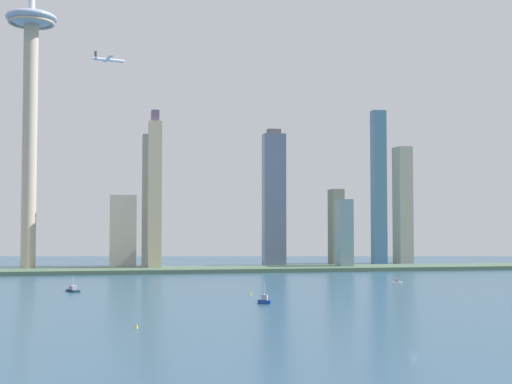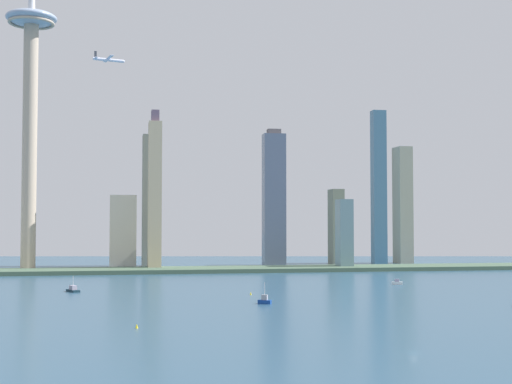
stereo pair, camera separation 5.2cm
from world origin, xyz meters
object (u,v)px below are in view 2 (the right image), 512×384
object	(u,v)px
skyscraper_0	(155,194)
boat_2	(265,301)
boat_3	(397,282)
skyscraper_2	(379,187)
boat_1	(73,289)
skyscraper_8	(344,234)
skyscraper_6	(149,200)
skyscraper_3	(274,200)
skyscraper_5	(403,205)
observation_tower	(31,81)
channel_buoy_2	(251,293)
airplane	(109,60)
skyscraper_7	(123,232)
skyscraper_1	(336,227)
channel_buoy_1	(137,326)

from	to	relation	value
skyscraper_0	boat_2	size ratio (longest dim) A/B	12.91
skyscraper_0	boat_3	bearing A→B (deg)	-48.87
skyscraper_0	skyscraper_2	bearing A→B (deg)	15.46
boat_1	boat_3	distance (m)	228.25
skyscraper_8	skyscraper_6	bearing A→B (deg)	151.88
skyscraper_3	skyscraper_5	size ratio (longest dim) A/B	1.05
observation_tower	channel_buoy_2	size ratio (longest dim) A/B	206.43
skyscraper_0	airplane	world-z (taller)	airplane
skyscraper_7	boat_2	distance (m)	345.31
observation_tower	channel_buoy_2	bearing A→B (deg)	-56.99
skyscraper_1	boat_1	size ratio (longest dim) A/B	5.80
skyscraper_5	channel_buoy_1	size ratio (longest dim) A/B	74.00
skyscraper_5	boat_1	size ratio (longest dim) A/B	9.36
observation_tower	boat_2	distance (m)	388.46
skyscraper_3	channel_buoy_2	bearing A→B (deg)	-105.04
skyscraper_6	boat_1	size ratio (longest dim) A/B	9.83
skyscraper_3	channel_buoy_1	xyz separation A→B (m)	(-142.41, -395.21, -67.16)
skyscraper_0	skyscraper_2	size ratio (longest dim) A/B	0.89
channel_buoy_1	airplane	xyz separation A→B (m)	(-18.48, 289.11, 177.83)
channel_buoy_2	skyscraper_1	bearing A→B (deg)	64.32
skyscraper_7	channel_buoy_2	distance (m)	294.67
channel_buoy_2	channel_buoy_1	bearing A→B (deg)	-118.28
channel_buoy_2	boat_1	bearing A→B (deg)	159.89
skyscraper_0	skyscraper_7	distance (m)	58.39
skyscraper_1	skyscraper_7	bearing A→B (deg)	-172.47
skyscraper_0	skyscraper_5	distance (m)	298.17
observation_tower	skyscraper_0	xyz separation A→B (m)	(115.52, -5.66, -105.45)
skyscraper_3	skyscraper_5	xyz separation A→B (m)	(166.10, 74.31, -1.87)
boat_1	airplane	distance (m)	211.91
skyscraper_7	boat_1	world-z (taller)	skyscraper_7
observation_tower	skyscraper_7	world-z (taller)	observation_tower
skyscraper_2	boat_3	world-z (taller)	skyscraper_2
skyscraper_1	skyscraper_6	bearing A→B (deg)	174.71
skyscraper_8	observation_tower	bearing A→B (deg)	176.05
airplane	skyscraper_3	bearing A→B (deg)	19.09
skyscraper_6	skyscraper_8	xyz separation A→B (m)	(184.53, -98.63, -35.41)
skyscraper_1	channel_buoy_1	world-z (taller)	skyscraper_1
channel_buoy_1	channel_buoy_2	bearing A→B (deg)	61.72
skyscraper_1	boat_2	distance (m)	397.43
skyscraper_7	boat_3	distance (m)	300.99
channel_buoy_1	skyscraper_5	bearing A→B (deg)	56.69
skyscraper_2	skyscraper_5	world-z (taller)	skyscraper_2
skyscraper_6	skyscraper_2	bearing A→B (deg)	-3.39
skyscraper_5	boat_1	xyz separation A→B (m)	(-345.80, -295.01, -64.71)
boat_1	airplane	world-z (taller)	airplane
skyscraper_6	channel_buoy_2	world-z (taller)	skyscraper_6
skyscraper_5	channel_buoy_1	distance (m)	565.59
skyscraper_8	skyscraper_0	bearing A→B (deg)	175.33
boat_2	boat_3	bearing A→B (deg)	-110.15
skyscraper_2	skyscraper_3	size ratio (longest dim) A/B	1.22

